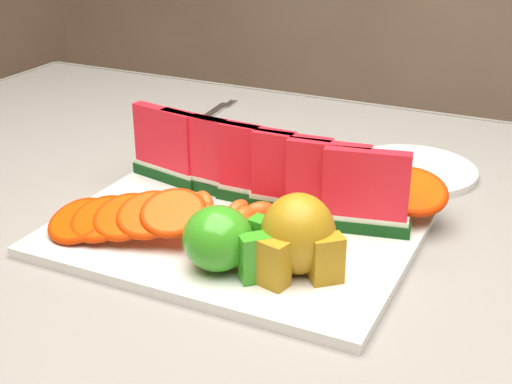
{
  "coord_description": "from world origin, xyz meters",
  "views": [
    {
      "loc": [
        0.31,
        -0.69,
        1.14
      ],
      "look_at": [
        -0.01,
        -0.03,
        0.81
      ],
      "focal_mm": 50.0,
      "sensor_mm": 36.0,
      "label": 1
    }
  ],
  "objects_px": {
    "apple_cluster": "(225,240)",
    "fork": "(208,117)",
    "platter": "(234,232)",
    "side_plate": "(411,170)",
    "pear_cluster": "(298,237)"
  },
  "relations": [
    {
      "from": "pear_cluster",
      "to": "fork",
      "type": "height_order",
      "value": "pear_cluster"
    },
    {
      "from": "apple_cluster",
      "to": "side_plate",
      "type": "xyz_separation_m",
      "value": [
        0.1,
        0.36,
        -0.04
      ]
    },
    {
      "from": "platter",
      "to": "side_plate",
      "type": "bearing_deg",
      "value": 63.62
    },
    {
      "from": "platter",
      "to": "side_plate",
      "type": "distance_m",
      "value": 0.3
    },
    {
      "from": "apple_cluster",
      "to": "fork",
      "type": "bearing_deg",
      "value": 121.12
    },
    {
      "from": "pear_cluster",
      "to": "apple_cluster",
      "type": "bearing_deg",
      "value": -157.34
    },
    {
      "from": "platter",
      "to": "side_plate",
      "type": "height_order",
      "value": "platter"
    },
    {
      "from": "platter",
      "to": "side_plate",
      "type": "xyz_separation_m",
      "value": [
        0.14,
        0.27,
        -0.0
      ]
    },
    {
      "from": "apple_cluster",
      "to": "platter",
      "type": "bearing_deg",
      "value": 111.57
    },
    {
      "from": "side_plate",
      "to": "fork",
      "type": "height_order",
      "value": "side_plate"
    },
    {
      "from": "platter",
      "to": "apple_cluster",
      "type": "bearing_deg",
      "value": -68.43
    },
    {
      "from": "side_plate",
      "to": "fork",
      "type": "relative_size",
      "value": 1.18
    },
    {
      "from": "apple_cluster",
      "to": "side_plate",
      "type": "height_order",
      "value": "apple_cluster"
    },
    {
      "from": "apple_cluster",
      "to": "fork",
      "type": "xyz_separation_m",
      "value": [
        -0.27,
        0.45,
        -0.04
      ]
    },
    {
      "from": "apple_cluster",
      "to": "pear_cluster",
      "type": "relative_size",
      "value": 1.14
    }
  ]
}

